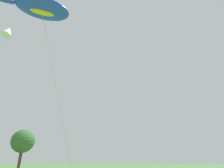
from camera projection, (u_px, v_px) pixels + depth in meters
name	position (u px, v px, depth m)	size (l,w,h in m)	color
big_show_kite	(39.00, 8.00, 13.46)	(8.87, 6.89, 12.54)	blue
small_kite_triangle_green	(8.00, 31.00, 16.83)	(2.13, 4.65, 13.27)	white
tree_shrub_far	(23.00, 141.00, 50.37)	(6.16, 6.16, 9.96)	#513823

